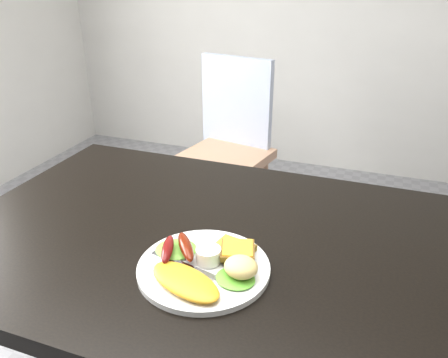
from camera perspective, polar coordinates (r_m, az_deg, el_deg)
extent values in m
cube|color=black|center=(1.03, -1.95, -8.09)|extent=(1.20, 0.80, 0.04)
cube|color=tan|center=(2.20, 0.05, 2.75)|extent=(0.47, 0.47, 0.05)
imported|color=navy|center=(1.51, 17.32, -1.04)|extent=(0.51, 0.37, 1.31)
cylinder|color=white|center=(0.90, -2.67, -11.52)|extent=(0.27, 0.27, 0.01)
ellipsoid|color=#689E38|center=(0.94, -6.28, -9.07)|extent=(0.11, 0.10, 0.01)
ellipsoid|color=#399225|center=(0.86, 1.49, -12.85)|extent=(0.09, 0.09, 0.01)
ellipsoid|color=yellow|center=(0.85, -5.10, -13.16)|extent=(0.18, 0.13, 0.02)
ellipsoid|color=#650A09|center=(0.92, -7.37, -9.03)|extent=(0.05, 0.10, 0.02)
ellipsoid|color=#630D02|center=(0.92, -5.03, -8.77)|extent=(0.08, 0.10, 0.03)
cylinder|color=white|center=(0.90, -2.05, -9.91)|extent=(0.07, 0.07, 0.03)
cube|color=#7E6116|center=(0.93, 0.98, -9.39)|extent=(0.10, 0.10, 0.01)
cube|color=brown|center=(0.91, 1.79, -9.30)|extent=(0.09, 0.09, 0.01)
ellipsoid|color=#F0EFA8|center=(0.86, 2.22, -11.41)|extent=(0.09, 0.08, 0.04)
cube|color=#ADAFB7|center=(0.90, -5.14, -11.21)|extent=(0.17, 0.05, 0.00)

